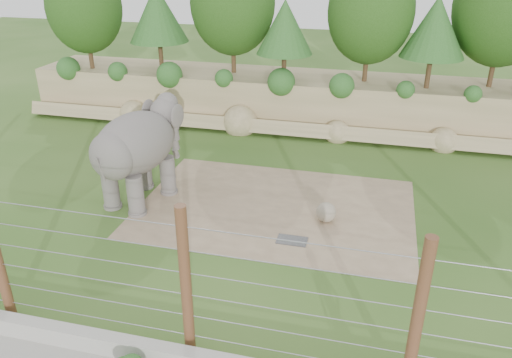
# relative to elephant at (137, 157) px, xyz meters

# --- Properties ---
(ground) EXTENTS (90.00, 90.00, 0.00)m
(ground) POSITION_rel_elephant_xyz_m (4.60, -2.39, -1.80)
(ground) COLOR #2C5619
(ground) RESTS_ON ground
(back_embankment) EXTENTS (30.00, 5.52, 8.77)m
(back_embankment) POSITION_rel_elephant_xyz_m (5.19, 10.29, 2.16)
(back_embankment) COLOR #8F8058
(back_embankment) RESTS_ON ground
(dirt_patch) EXTENTS (10.00, 7.00, 0.02)m
(dirt_patch) POSITION_rel_elephant_xyz_m (5.10, 0.61, -1.79)
(dirt_patch) COLOR #8D7458
(dirt_patch) RESTS_ON ground
(drain_grate) EXTENTS (1.00, 0.60, 0.03)m
(drain_grate) POSITION_rel_elephant_xyz_m (6.10, -1.48, -1.77)
(drain_grate) COLOR #262628
(drain_grate) RESTS_ON dirt_patch
(elephant) EXTENTS (2.88, 4.77, 3.60)m
(elephant) POSITION_rel_elephant_xyz_m (0.00, 0.00, 0.00)
(elephant) COLOR #69625E
(elephant) RESTS_ON ground
(stone_ball) EXTENTS (0.71, 0.71, 0.71)m
(stone_ball) POSITION_rel_elephant_xyz_m (7.02, 0.08, -1.43)
(stone_ball) COLOR gray
(stone_ball) RESTS_ON dirt_patch
(retaining_wall) EXTENTS (26.00, 0.35, 0.50)m
(retaining_wall) POSITION_rel_elephant_xyz_m (4.60, -7.39, -1.55)
(retaining_wall) COLOR #ACA9A1
(retaining_wall) RESTS_ON ground
(barrier_fence) EXTENTS (20.26, 0.26, 4.00)m
(barrier_fence) POSITION_rel_elephant_xyz_m (4.60, -6.89, 0.20)
(barrier_fence) COLOR brown
(barrier_fence) RESTS_ON ground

